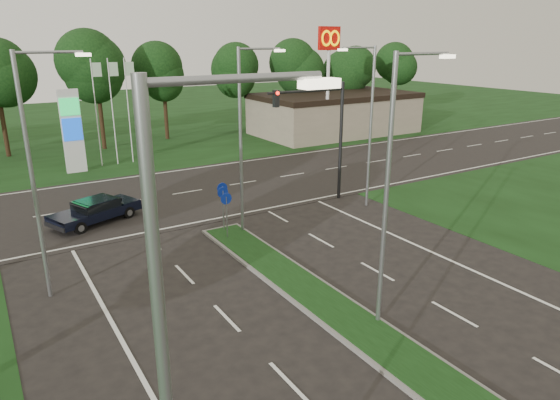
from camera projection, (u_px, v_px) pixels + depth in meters
verge_far at (77, 126)px, 56.45m from camera, size 160.00×50.00×0.02m
cross_road at (172, 195)px, 31.35m from camera, size 160.00×12.00×0.02m
median_kerb at (403, 359)px, 15.14m from camera, size 2.00×26.00×0.12m
commercial_building at (335, 114)px, 51.45m from camera, size 16.00×9.00×4.00m
streetlight_median_near at (392, 180)px, 15.71m from camera, size 2.53×0.22×9.00m
streetlight_median_far at (244, 132)px, 23.81m from camera, size 2.53×0.22×9.00m
streetlight_left_near at (182, 396)px, 6.21m from camera, size 2.53×0.22×9.00m
streetlight_left_far at (37, 166)px, 17.54m from camera, size 2.53×0.22×9.00m
streetlight_right_far at (368, 119)px, 27.71m from camera, size 2.53×0.22×9.00m
traffic_signal at (323, 124)px, 28.65m from camera, size 5.10×0.42×7.00m
median_signs at (224, 200)px, 24.67m from camera, size 1.16×1.76×2.38m
gas_pylon at (75, 129)px, 35.80m from camera, size 5.80×1.26×8.00m
mcdonalds_sign at (329, 55)px, 44.35m from camera, size 2.20×0.47×10.40m
treeline_far at (102, 70)px, 42.20m from camera, size 6.00×6.00×9.90m
navy_sedan at (95, 210)px, 26.43m from camera, size 4.95×3.44×1.26m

